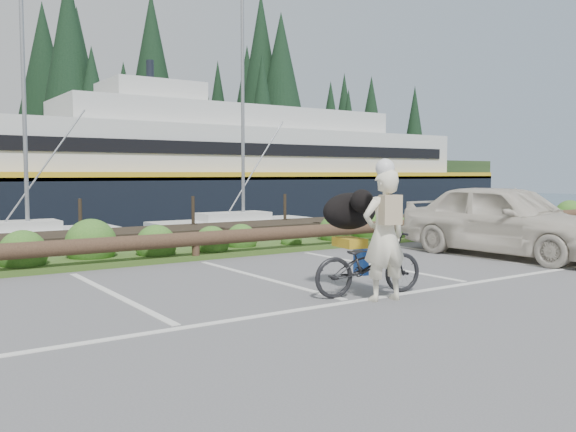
# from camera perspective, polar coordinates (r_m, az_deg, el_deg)

# --- Properties ---
(ground) EXTENTS (72.00, 72.00, 0.00)m
(ground) POSITION_cam_1_polar(r_m,az_deg,el_deg) (9.03, 4.30, -7.59)
(ground) COLOR #58575A
(vegetation_strip) EXTENTS (34.00, 1.60, 0.10)m
(vegetation_strip) POSITION_cam_1_polar(r_m,az_deg,el_deg) (13.51, -9.91, -3.55)
(vegetation_strip) COLOR #3D5B21
(vegetation_strip) RESTS_ON ground
(log_rail) EXTENTS (32.00, 0.30, 0.60)m
(log_rail) POSITION_cam_1_polar(r_m,az_deg,el_deg) (12.89, -8.62, -4.13)
(log_rail) COLOR #443021
(log_rail) RESTS_ON ground
(bicycle) EXTENTS (1.87, 0.94, 0.94)m
(bicycle) POSITION_cam_1_polar(r_m,az_deg,el_deg) (9.16, 7.55, -4.47)
(bicycle) COLOR black
(bicycle) RESTS_ON ground
(cyclist) EXTENTS (0.75, 0.56, 1.87)m
(cyclist) POSITION_cam_1_polar(r_m,az_deg,el_deg) (8.76, 9.00, -1.81)
(cyclist) COLOR #F2EBCD
(cyclist) RESTS_ON ground
(dog) EXTENTS (0.66, 1.07, 0.58)m
(dog) POSITION_cam_1_polar(r_m,az_deg,el_deg) (9.57, 5.81, 0.47)
(dog) COLOR black
(dog) RESTS_ON bicycle
(parked_car) EXTENTS (2.17, 4.83, 1.61)m
(parked_car) POSITION_cam_1_polar(r_m,az_deg,el_deg) (14.14, 19.72, -0.32)
(parked_car) COLOR beige
(parked_car) RESTS_ON ground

